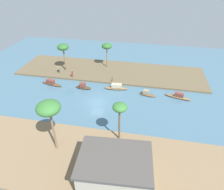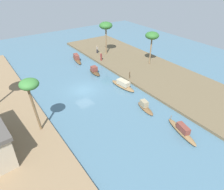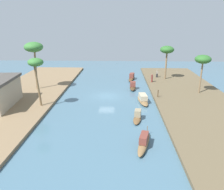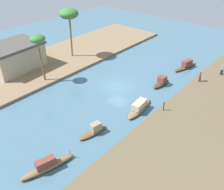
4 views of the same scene
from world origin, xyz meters
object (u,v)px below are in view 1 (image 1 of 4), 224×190
palm_tree_left_far (63,48)px  palm_tree_right_tall (49,109)px  sampan_midstream (178,96)px  sampan_foreground (83,87)px  sampan_upstream_small (147,94)px  palm_tree_right_short (120,109)px  palm_tree_left_near (107,46)px  person_by_mooring (58,70)px  sampan_near_left_bank (51,83)px  mooring_post (112,79)px  sampan_open_hull (116,87)px  person_on_near_bank (72,74)px  riverside_building (115,169)px

palm_tree_left_far → palm_tree_right_tall: 25.34m
sampan_midstream → sampan_foreground: bearing=14.3°
sampan_upstream_small → palm_tree_right_tall: 21.87m
palm_tree_right_short → sampan_foreground: bearing=-53.3°
palm_tree_left_near → palm_tree_right_tall: palm_tree_right_tall is taller
sampan_upstream_small → palm_tree_right_short: palm_tree_right_short is taller
sampan_foreground → sampan_upstream_small: 13.72m
person_by_mooring → sampan_foreground: bearing=57.7°
sampan_near_left_bank → palm_tree_left_far: (-0.74, -6.88, 5.76)m
palm_tree_left_near → mooring_post: bearing=110.8°
palm_tree_right_short → sampan_open_hull: bearing=-78.5°
palm_tree_right_tall → person_by_mooring: bearing=-66.6°
sampan_near_left_bank → mooring_post: mooring_post is taller
sampan_midstream → palm_tree_right_short: size_ratio=0.78×
sampan_near_left_bank → palm_tree_right_short: bearing=153.4°
mooring_post → palm_tree_left_near: 9.17m
person_on_near_bank → sampan_open_hull: bearing=146.7°
sampan_midstream → palm_tree_left_near: size_ratio=0.83×
sampan_upstream_small → palm_tree_left_near: bearing=-36.0°
sampan_upstream_small → sampan_foreground: bearing=9.1°
sampan_foreground → person_on_near_bank: size_ratio=2.10×
sampan_open_hull → person_by_mooring: person_by_mooring is taller
sampan_midstream → person_on_near_bank: (23.80, -3.81, 0.66)m
person_by_mooring → palm_tree_left_far: size_ratio=0.24×
sampan_near_left_bank → palm_tree_left_far: bearing=-84.8°
mooring_post → palm_tree_left_far: bearing=-15.3°
sampan_open_hull → sampan_near_left_bank: size_ratio=0.97×
sampan_foreground → sampan_midstream: sampan_foreground is taller
sampan_open_hull → palm_tree_right_tall: (5.51, 18.02, 7.01)m
sampan_near_left_bank → sampan_foreground: bearing=-169.8°
sampan_near_left_bank → riverside_building: 27.25m
sampan_open_hull → palm_tree_left_near: size_ratio=0.82×
person_on_near_bank → person_by_mooring: (4.20, -1.62, -0.04)m
sampan_midstream → person_by_mooring: bearing=3.0°
riverside_building → mooring_post: bearing=-82.7°
palm_tree_left_near → sampan_midstream: bearing=147.5°
person_by_mooring → palm_tree_right_tall: palm_tree_right_tall is taller
sampan_open_hull → palm_tree_right_short: (-3.01, 14.71, 5.75)m
sampan_upstream_small → riverside_building: bearing=90.7°
mooring_post → palm_tree_left_near: size_ratio=0.19×
sampan_foreground → mooring_post: size_ratio=2.98×
sampan_open_hull → sampan_midstream: (-12.82, 1.06, -0.04)m
sampan_foreground → palm_tree_left_far: (6.75, -7.03, 5.73)m
sampan_near_left_bank → sampan_upstream_small: sampan_near_left_bank is taller
palm_tree_right_tall → palm_tree_right_short: (-8.51, -3.31, -1.26)m
mooring_post → palm_tree_left_far: palm_tree_left_far is taller
palm_tree_left_far → riverside_building: bearing=122.6°
sampan_midstream → mooring_post: bearing=0.1°
palm_tree_right_tall → riverside_building: (-9.04, 3.26, -5.15)m
sampan_open_hull → sampan_foreground: (7.09, 1.16, 0.01)m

